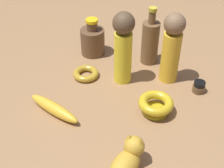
{
  "coord_description": "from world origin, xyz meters",
  "views": [
    {
      "loc": [
        0.5,
        -0.59,
        0.66
      ],
      "look_at": [
        0.0,
        0.0,
        0.05
      ],
      "focal_mm": 50.53,
      "sensor_mm": 36.0,
      "label": 1
    }
  ],
  "objects_px": {
    "bottle_tall": "(150,41)",
    "person_figure_child": "(123,46)",
    "bottle_short": "(93,40)",
    "banana": "(54,108)",
    "bangle": "(86,74)",
    "cat_figurine": "(127,160)",
    "person_figure_adult": "(172,47)",
    "nail_polish_jar": "(199,87)",
    "bowl": "(156,104)"
  },
  "relations": [
    {
      "from": "person_figure_child",
      "to": "banana",
      "type": "relative_size",
      "value": 1.31
    },
    {
      "from": "bangle",
      "to": "person_figure_child",
      "type": "bearing_deg",
      "value": 31.8
    },
    {
      "from": "bowl",
      "to": "nail_polish_jar",
      "type": "bearing_deg",
      "value": 72.95
    },
    {
      "from": "cat_figurine",
      "to": "person_figure_child",
      "type": "bearing_deg",
      "value": 130.49
    },
    {
      "from": "person_figure_child",
      "to": "bowl",
      "type": "bearing_deg",
      "value": -19.36
    },
    {
      "from": "person_figure_child",
      "to": "bottle_tall",
      "type": "xyz_separation_m",
      "value": [
        0.0,
        0.15,
        -0.05
      ]
    },
    {
      "from": "cat_figurine",
      "to": "person_figure_adult",
      "type": "bearing_deg",
      "value": 108.12
    },
    {
      "from": "banana",
      "to": "bottle_tall",
      "type": "bearing_deg",
      "value": 79.49
    },
    {
      "from": "banana",
      "to": "person_figure_adult",
      "type": "height_order",
      "value": "person_figure_adult"
    },
    {
      "from": "bowl",
      "to": "bottle_short",
      "type": "bearing_deg",
      "value": 161.79
    },
    {
      "from": "person_figure_child",
      "to": "bangle",
      "type": "relative_size",
      "value": 2.8
    },
    {
      "from": "nail_polish_jar",
      "to": "banana",
      "type": "height_order",
      "value": "nail_polish_jar"
    },
    {
      "from": "banana",
      "to": "bottle_tall",
      "type": "xyz_separation_m",
      "value": [
        0.06,
        0.41,
        0.07
      ]
    },
    {
      "from": "bangle",
      "to": "banana",
      "type": "bearing_deg",
      "value": -74.11
    },
    {
      "from": "banana",
      "to": "bowl",
      "type": "bearing_deg",
      "value": 38.38
    },
    {
      "from": "cat_figurine",
      "to": "banana",
      "type": "xyz_separation_m",
      "value": [
        -0.3,
        0.02,
        -0.02
      ]
    },
    {
      "from": "cat_figurine",
      "to": "bottle_tall",
      "type": "relative_size",
      "value": 0.68
    },
    {
      "from": "nail_polish_jar",
      "to": "bottle_short",
      "type": "bearing_deg",
      "value": -173.06
    },
    {
      "from": "banana",
      "to": "bowl",
      "type": "relative_size",
      "value": 1.81
    },
    {
      "from": "cat_figurine",
      "to": "banana",
      "type": "distance_m",
      "value": 0.3
    },
    {
      "from": "bottle_short",
      "to": "cat_figurine",
      "type": "xyz_separation_m",
      "value": [
        0.44,
        -0.34,
        -0.02
      ]
    },
    {
      "from": "bowl",
      "to": "bottle_tall",
      "type": "relative_size",
      "value": 0.5
    },
    {
      "from": "person_figure_child",
      "to": "bowl",
      "type": "height_order",
      "value": "person_figure_child"
    },
    {
      "from": "person_figure_child",
      "to": "bottle_short",
      "type": "xyz_separation_m",
      "value": [
        -0.19,
        0.06,
        -0.08
      ]
    },
    {
      "from": "person_figure_adult",
      "to": "bowl",
      "type": "xyz_separation_m",
      "value": [
        0.06,
        -0.17,
        -0.1
      ]
    },
    {
      "from": "person_figure_adult",
      "to": "bottle_short",
      "type": "bearing_deg",
      "value": -171.56
    },
    {
      "from": "bottle_short",
      "to": "person_figure_adult",
      "type": "bearing_deg",
      "value": 8.44
    },
    {
      "from": "nail_polish_jar",
      "to": "person_figure_child",
      "type": "relative_size",
      "value": 0.16
    },
    {
      "from": "cat_figurine",
      "to": "bottle_tall",
      "type": "bearing_deg",
      "value": 118.78
    },
    {
      "from": "nail_polish_jar",
      "to": "bottle_tall",
      "type": "height_order",
      "value": "bottle_tall"
    },
    {
      "from": "bangle",
      "to": "bottle_tall",
      "type": "relative_size",
      "value": 0.42
    },
    {
      "from": "nail_polish_jar",
      "to": "bottle_tall",
      "type": "relative_size",
      "value": 0.19
    },
    {
      "from": "bottle_short",
      "to": "cat_figurine",
      "type": "height_order",
      "value": "bottle_short"
    },
    {
      "from": "bangle",
      "to": "person_figure_adult",
      "type": "bearing_deg",
      "value": 37.54
    },
    {
      "from": "person_figure_child",
      "to": "person_figure_adult",
      "type": "xyz_separation_m",
      "value": [
        0.12,
        0.1,
        -0.01
      ]
    },
    {
      "from": "nail_polish_jar",
      "to": "bangle",
      "type": "relative_size",
      "value": 0.45
    },
    {
      "from": "bangle",
      "to": "person_figure_adult",
      "type": "relative_size",
      "value": 0.37
    },
    {
      "from": "nail_polish_jar",
      "to": "cat_figurine",
      "type": "xyz_separation_m",
      "value": [
        0.01,
        -0.4,
        0.02
      ]
    },
    {
      "from": "banana",
      "to": "bottle_tall",
      "type": "relative_size",
      "value": 0.9
    },
    {
      "from": "person_figure_child",
      "to": "cat_figurine",
      "type": "xyz_separation_m",
      "value": [
        0.24,
        -0.28,
        -0.1
      ]
    },
    {
      "from": "bottle_tall",
      "to": "person_figure_child",
      "type": "bearing_deg",
      "value": -91.51
    },
    {
      "from": "bottle_short",
      "to": "bangle",
      "type": "distance_m",
      "value": 0.16
    },
    {
      "from": "bottle_short",
      "to": "banana",
      "type": "bearing_deg",
      "value": -66.63
    },
    {
      "from": "banana",
      "to": "person_figure_child",
      "type": "bearing_deg",
      "value": 75.93
    },
    {
      "from": "bangle",
      "to": "bottle_tall",
      "type": "bearing_deg",
      "value": 62.69
    },
    {
      "from": "nail_polish_jar",
      "to": "bottle_tall",
      "type": "xyz_separation_m",
      "value": [
        -0.23,
        0.04,
        0.07
      ]
    },
    {
      "from": "bottle_short",
      "to": "bowl",
      "type": "height_order",
      "value": "bottle_short"
    },
    {
      "from": "bangle",
      "to": "bottle_short",
      "type": "bearing_deg",
      "value": 123.42
    },
    {
      "from": "person_figure_child",
      "to": "person_figure_adult",
      "type": "bearing_deg",
      "value": 42.23
    },
    {
      "from": "nail_polish_jar",
      "to": "bottle_tall",
      "type": "bearing_deg",
      "value": 169.99
    }
  ]
}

